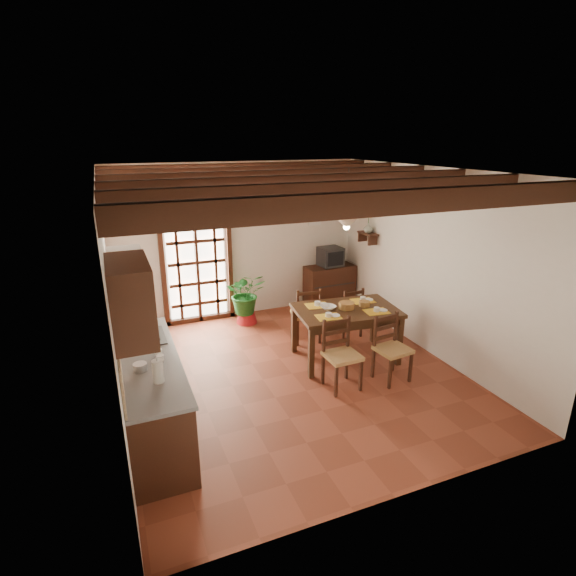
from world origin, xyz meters
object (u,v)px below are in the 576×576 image
sideboard (329,286)px  potted_plant (246,293)px  chair_near_right (391,360)px  pendant_lamp (347,221)px  chair_far_left (306,324)px  chair_near_left (341,367)px  chair_far_right (348,320)px  dining_table (346,315)px  crt_tv (331,257)px  kitchen_counter (152,394)px

sideboard → potted_plant: bearing=-175.2°
chair_near_right → pendant_lamp: 2.02m
chair_far_left → pendant_lamp: (0.29, -0.69, 1.78)m
chair_near_left → chair_far_right: bearing=55.4°
chair_near_right → pendant_lamp: size_ratio=1.09×
dining_table → chair_far_left: bearing=116.1°
chair_near_left → potted_plant: (-0.52, 2.59, 0.27)m
crt_tv → dining_table: bearing=-114.7°
dining_table → pendant_lamp: (0.00, 0.10, 1.38)m
sideboard → crt_tv: bearing=-91.8°
chair_near_right → potted_plant: potted_plant is taller
chair_near_left → chair_near_right: chair_near_left is taller
crt_tv → pendant_lamp: pendant_lamp is taller
chair_far_right → chair_near_left: bearing=55.7°
chair_near_left → crt_tv: crt_tv is taller
dining_table → chair_far_right: 0.95m
kitchen_counter → chair_near_left: bearing=0.8°
sideboard → pendant_lamp: size_ratio=1.14×
kitchen_counter → chair_far_right: kitchen_counter is taller
sideboard → chair_far_left: bearing=-132.0°
chair_near_right → chair_far_left: 1.68m
chair_far_right → kitchen_counter: bearing=21.7°
dining_table → chair_far_left: 0.94m
chair_near_left → chair_far_left: bearing=81.5°
dining_table → chair_far_left: (-0.29, 0.79, -0.41)m
dining_table → chair_near_right: 0.94m
kitchen_counter → pendant_lamp: bearing=16.4°
pendant_lamp → chair_near_right: bearing=-72.5°
chair_far_right → potted_plant: (-1.42, 1.16, 0.30)m
sideboard → dining_table: bearing=-112.9°
sideboard → crt_tv: size_ratio=2.18×
chair_near_right → crt_tv: (0.52, 2.86, 0.72)m
chair_near_right → crt_tv: size_ratio=2.08×
kitchen_counter → sideboard: bearing=37.5°
sideboard → chair_far_right: bearing=-106.1°
chair_far_left → crt_tv: (1.09, 1.28, 0.72)m
chair_far_right → potted_plant: 1.86m
chair_far_left → crt_tv: bearing=-122.0°
kitchen_counter → potted_plant: potted_plant is taller
sideboard → potted_plant: potted_plant is taller
sideboard → pendant_lamp: 2.71m
chair_near_left → sideboard: bearing=63.6°
kitchen_counter → crt_tv: size_ratio=5.08×
kitchen_counter → dining_table: 2.98m
dining_table → sideboard: (0.80, 2.08, -0.29)m
chair_near_left → potted_plant: bearing=99.1°
crt_tv → pendant_lamp: 2.38m
chair_near_right → kitchen_counter: bearing=172.1°
chair_near_right → pendant_lamp: pendant_lamp is taller
chair_far_left → chair_near_left: bearing=92.0°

